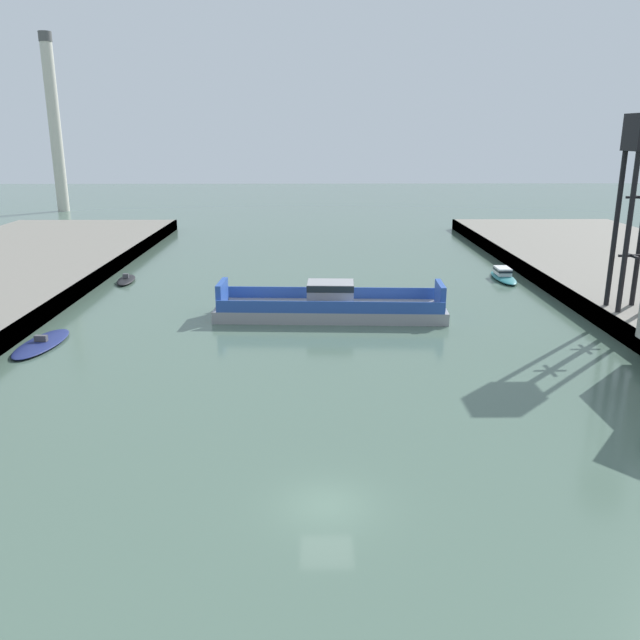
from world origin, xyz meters
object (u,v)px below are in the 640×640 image
Objects in this scene: smokestack_distant_a at (54,119)px; moored_boat_near_left at (42,343)px; moored_boat_near_right at (126,280)px; moored_boat_mid_left at (503,275)px; chain_ferry at (330,306)px.

moored_boat_near_left is at bearing -70.90° from smokestack_distant_a.
moored_boat_mid_left reaches higher than moored_boat_near_right.
moored_boat_mid_left reaches higher than moored_boat_near_left.
moored_boat_near_right is 44.01m from moored_boat_mid_left.
moored_boat_near_right is at bearing -178.94° from moored_boat_mid_left.
moored_boat_mid_left is (44.00, 0.81, 0.26)m from moored_boat_near_right.
moored_boat_near_left is 1.08× the size of moored_boat_mid_left.
chain_ferry is 27.73m from moored_boat_near_right.
smokestack_distant_a reaches higher than moored_boat_near_left.
moored_boat_mid_left is 106.66m from smokestack_distant_a.
moored_boat_near_right is 81.43m from smokestack_distant_a.
smokestack_distant_a reaches higher than moored_boat_near_right.
moored_boat_near_right is (0.40, 23.44, 0.04)m from moored_boat_near_left.
moored_boat_mid_left is at bearing 37.53° from chain_ferry.
moored_boat_mid_left is at bearing -42.52° from smokestack_distant_a.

